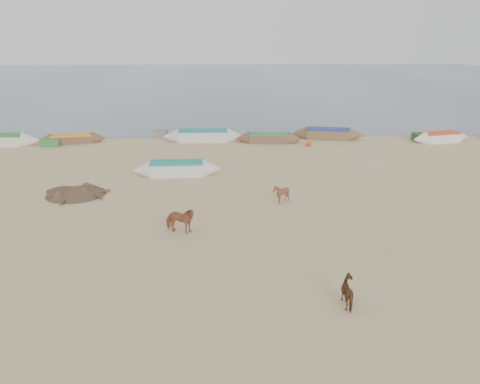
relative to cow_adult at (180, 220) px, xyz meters
name	(u,v)px	position (x,y,z in m)	size (l,w,h in m)	color
ground	(244,246)	(2.70, -1.52, -0.58)	(140.00, 140.00, 0.00)	tan
sea	(223,79)	(2.70, 80.48, -0.57)	(160.00, 160.00, 0.00)	slate
cow_adult	(180,220)	(0.00, 0.00, 0.00)	(0.62, 1.36, 1.15)	brown
calf_front	(281,193)	(4.85, 3.71, -0.08)	(0.79, 0.89, 0.98)	brown
calf_right	(351,292)	(5.77, -6.06, -0.12)	(0.90, 0.77, 0.91)	#55351B
near_canoe	(177,169)	(-0.88, 8.96, -0.14)	(5.43, 1.22, 0.88)	silver
debris_pile	(76,190)	(-6.00, 5.51, -0.33)	(3.18, 3.18, 0.49)	brown
waterline_canoes	(224,137)	(2.11, 18.52, -0.15)	(56.93, 4.08, 0.96)	brown
beach_clutter	(286,137)	(7.26, 18.84, -0.28)	(43.84, 4.97, 0.64)	#337235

